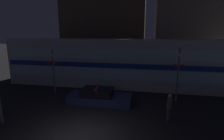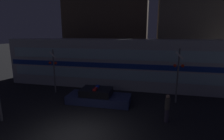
% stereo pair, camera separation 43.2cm
% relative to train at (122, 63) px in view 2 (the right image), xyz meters
% --- Properties ---
extents(ground_plane, '(120.00, 120.00, 0.00)m').
position_rel_train_xyz_m(ground_plane, '(-0.74, -8.92, -2.15)').
color(ground_plane, black).
extents(train, '(21.27, 2.95, 4.30)m').
position_rel_train_xyz_m(train, '(0.00, 0.00, 0.00)').
color(train, '#B7BABF').
rests_on(train, ground_plane).
extents(police_car, '(4.45, 1.78, 1.15)m').
position_rel_train_xyz_m(police_car, '(-0.97, -4.40, -1.73)').
color(police_car, navy).
rests_on(police_car, ground_plane).
extents(pedestrian, '(0.27, 0.27, 1.61)m').
position_rel_train_xyz_m(pedestrian, '(3.55, -6.22, -1.32)').
color(pedestrian, '#3F384C').
rests_on(pedestrian, ground_plane).
extents(crossing_signal_near, '(0.71, 0.29, 3.85)m').
position_rel_train_xyz_m(crossing_signal_near, '(4.42, -3.20, 0.05)').
color(crossing_signal_near, slate).
rests_on(crossing_signal_near, ground_plane).
extents(crossing_signal_far, '(0.71, 0.29, 3.59)m').
position_rel_train_xyz_m(crossing_signal_far, '(-5.09, -3.14, -0.09)').
color(crossing_signal_far, slate).
rests_on(crossing_signal_far, ground_plane).
extents(building_left, '(10.86, 5.46, 9.56)m').
position_rel_train_xyz_m(building_left, '(-3.52, 8.47, 2.63)').
color(building_left, brown).
rests_on(building_left, ground_plane).
extents(building_center, '(7.14, 5.01, 10.96)m').
position_rel_train_xyz_m(building_center, '(6.76, 7.04, 3.33)').
color(building_center, '#726656').
rests_on(building_center, ground_plane).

